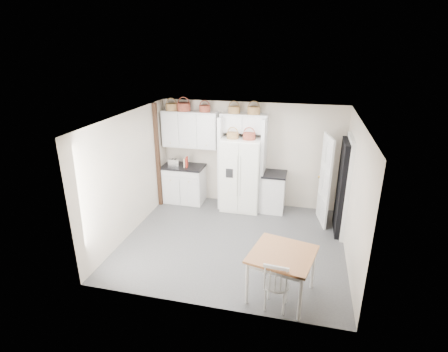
# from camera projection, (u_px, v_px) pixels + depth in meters

# --- Properties ---
(floor) EXTENTS (4.50, 4.50, 0.00)m
(floor) POSITION_uv_depth(u_px,v_px,m) (233.00, 241.00, 7.33)
(floor) COLOR #3F3F41
(floor) RESTS_ON ground
(ceiling) EXTENTS (4.50, 4.50, 0.00)m
(ceiling) POSITION_uv_depth(u_px,v_px,m) (234.00, 118.00, 6.41)
(ceiling) COLOR white
(ceiling) RESTS_ON wall_back
(wall_back) EXTENTS (4.50, 0.00, 4.50)m
(wall_back) POSITION_uv_depth(u_px,v_px,m) (250.00, 155.00, 8.69)
(wall_back) COLOR #B7B0A1
(wall_back) RESTS_ON floor
(wall_left) EXTENTS (0.00, 4.00, 4.00)m
(wall_left) POSITION_uv_depth(u_px,v_px,m) (130.00, 175.00, 7.36)
(wall_left) COLOR #B7B0A1
(wall_left) RESTS_ON floor
(wall_right) EXTENTS (0.00, 4.00, 4.00)m
(wall_right) POSITION_uv_depth(u_px,v_px,m) (354.00, 195.00, 6.38)
(wall_right) COLOR #B7B0A1
(wall_right) RESTS_ON floor
(refrigerator) EXTENTS (0.94, 0.75, 1.81)m
(refrigerator) POSITION_uv_depth(u_px,v_px,m) (242.00, 174.00, 8.53)
(refrigerator) COLOR white
(refrigerator) RESTS_ON floor
(base_cab_left) EXTENTS (1.01, 0.64, 0.94)m
(base_cab_left) POSITION_uv_depth(u_px,v_px,m) (184.00, 184.00, 9.08)
(base_cab_left) COLOR silver
(base_cab_left) RESTS_ON floor
(base_cab_right) EXTENTS (0.53, 0.64, 0.93)m
(base_cab_right) POSITION_uv_depth(u_px,v_px,m) (274.00, 192.00, 8.57)
(base_cab_right) COLOR silver
(base_cab_right) RESTS_ON floor
(dining_table) EXTENTS (1.15, 1.15, 0.80)m
(dining_table) POSITION_uv_depth(u_px,v_px,m) (281.00, 274.00, 5.63)
(dining_table) COLOR #A87043
(dining_table) RESTS_ON floor
(windsor_chair) EXTENTS (0.43, 0.40, 0.83)m
(windsor_chair) POSITION_uv_depth(u_px,v_px,m) (277.00, 285.00, 5.36)
(windsor_chair) COLOR silver
(windsor_chair) RESTS_ON floor
(counter_left) EXTENTS (1.06, 0.68, 0.04)m
(counter_left) POSITION_uv_depth(u_px,v_px,m) (184.00, 166.00, 8.90)
(counter_left) COLOR black
(counter_left) RESTS_ON base_cab_left
(counter_right) EXTENTS (0.57, 0.68, 0.04)m
(counter_right) POSITION_uv_depth(u_px,v_px,m) (275.00, 174.00, 8.40)
(counter_right) COLOR black
(counter_right) RESTS_ON base_cab_right
(toaster) EXTENTS (0.28, 0.18, 0.19)m
(toaster) POSITION_uv_depth(u_px,v_px,m) (174.00, 163.00, 8.82)
(toaster) COLOR silver
(toaster) RESTS_ON counter_left
(cookbook_red) EXTENTS (0.07, 0.18, 0.26)m
(cookbook_red) POSITION_uv_depth(u_px,v_px,m) (187.00, 162.00, 8.75)
(cookbook_red) COLOR #A7271B
(cookbook_red) RESTS_ON counter_left
(cookbook_cream) EXTENTS (0.05, 0.15, 0.22)m
(cookbook_cream) POSITION_uv_depth(u_px,v_px,m) (185.00, 163.00, 8.77)
(cookbook_cream) COLOR beige
(cookbook_cream) RESTS_ON counter_left
(basket_upper_a) EXTENTS (0.30, 0.30, 0.17)m
(basket_upper_a) POSITION_uv_depth(u_px,v_px,m) (172.00, 107.00, 8.56)
(basket_upper_a) COLOR brown
(basket_upper_a) RESTS_ON upper_cabinet
(basket_upper_b) EXTENTS (0.33, 0.33, 0.19)m
(basket_upper_b) POSITION_uv_depth(u_px,v_px,m) (184.00, 107.00, 8.49)
(basket_upper_b) COLOR maroon
(basket_upper_b) RESTS_ON upper_cabinet
(basket_upper_c) EXTENTS (0.27, 0.27, 0.16)m
(basket_upper_c) POSITION_uv_depth(u_px,v_px,m) (205.00, 109.00, 8.38)
(basket_upper_c) COLOR maroon
(basket_upper_c) RESTS_ON upper_cabinet
(basket_bridge_a) EXTENTS (0.28, 0.28, 0.16)m
(basket_bridge_a) POSITION_uv_depth(u_px,v_px,m) (234.00, 110.00, 8.22)
(basket_bridge_a) COLOR brown
(basket_bridge_a) RESTS_ON bridge_cabinet
(basket_bridge_b) EXTENTS (0.30, 0.30, 0.17)m
(basket_bridge_b) POSITION_uv_depth(u_px,v_px,m) (254.00, 110.00, 8.12)
(basket_bridge_b) COLOR brown
(basket_bridge_b) RESTS_ON bridge_cabinet
(basket_fridge_a) EXTENTS (0.27, 0.27, 0.15)m
(basket_fridge_a) POSITION_uv_depth(u_px,v_px,m) (233.00, 135.00, 8.14)
(basket_fridge_a) COLOR brown
(basket_fridge_a) RESTS_ON refrigerator
(basket_fridge_b) EXTENTS (0.29, 0.29, 0.16)m
(basket_fridge_b) POSITION_uv_depth(u_px,v_px,m) (249.00, 136.00, 8.06)
(basket_fridge_b) COLOR maroon
(basket_fridge_b) RESTS_ON refrigerator
(upper_cabinet) EXTENTS (1.40, 0.34, 0.90)m
(upper_cabinet) POSITION_uv_depth(u_px,v_px,m) (190.00, 129.00, 8.65)
(upper_cabinet) COLOR silver
(upper_cabinet) RESTS_ON wall_back
(bridge_cabinet) EXTENTS (1.12, 0.34, 0.45)m
(bridge_cabinet) POSITION_uv_depth(u_px,v_px,m) (244.00, 123.00, 8.28)
(bridge_cabinet) COLOR silver
(bridge_cabinet) RESTS_ON wall_back
(fridge_panel_left) EXTENTS (0.08, 0.60, 2.30)m
(fridge_panel_left) POSITION_uv_depth(u_px,v_px,m) (222.00, 162.00, 8.61)
(fridge_panel_left) COLOR silver
(fridge_panel_left) RESTS_ON floor
(fridge_panel_right) EXTENTS (0.08, 0.60, 2.30)m
(fridge_panel_right) POSITION_uv_depth(u_px,v_px,m) (263.00, 165.00, 8.39)
(fridge_panel_right) COLOR silver
(fridge_panel_right) RESTS_ON floor
(trim_post) EXTENTS (0.09, 0.09, 2.60)m
(trim_post) POSITION_uv_depth(u_px,v_px,m) (158.00, 156.00, 8.58)
(trim_post) COLOR black
(trim_post) RESTS_ON floor
(doorway_void) EXTENTS (0.18, 0.85, 2.05)m
(doorway_void) POSITION_uv_depth(u_px,v_px,m) (343.00, 188.00, 7.40)
(doorway_void) COLOR black
(doorway_void) RESTS_ON floor
(door_slab) EXTENTS (0.21, 0.79, 2.05)m
(door_slab) POSITION_uv_depth(u_px,v_px,m) (325.00, 181.00, 7.79)
(door_slab) COLOR white
(door_slab) RESTS_ON floor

